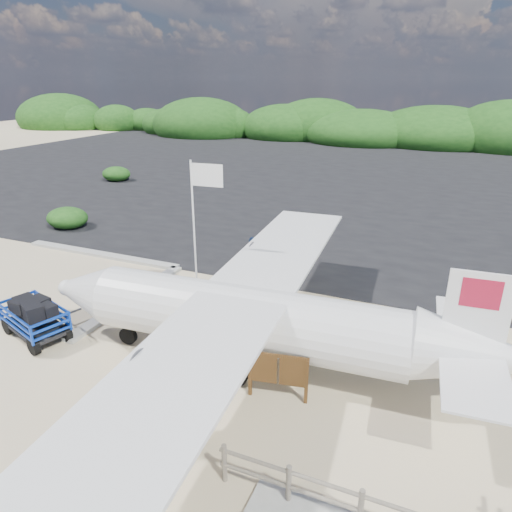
% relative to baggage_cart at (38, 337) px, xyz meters
% --- Properties ---
extents(ground, '(160.00, 160.00, 0.00)m').
position_rel_baggage_cart_xyz_m(ground, '(5.75, 2.07, 0.00)').
color(ground, beige).
extents(asphalt_apron, '(90.00, 50.00, 0.04)m').
position_rel_baggage_cart_xyz_m(asphalt_apron, '(5.75, 32.07, 0.00)').
color(asphalt_apron, '#B2B2B2').
rests_on(asphalt_apron, ground).
extents(lagoon, '(9.00, 7.00, 0.40)m').
position_rel_baggage_cart_xyz_m(lagoon, '(-3.25, 3.57, 0.00)').
color(lagoon, '#B2B2B2').
rests_on(lagoon, ground).
extents(vegetation_band, '(124.00, 8.00, 4.40)m').
position_rel_baggage_cart_xyz_m(vegetation_band, '(5.75, 57.07, 0.00)').
color(vegetation_band, '#B2B2B2').
rests_on(vegetation_band, ground).
extents(baggage_cart, '(3.15, 2.39, 1.39)m').
position_rel_baggage_cart_xyz_m(baggage_cart, '(0.00, 0.00, 0.00)').
color(baggage_cart, '#0B34AF').
rests_on(baggage_cart, ground).
extents(flagpole, '(1.21, 0.58, 5.86)m').
position_rel_baggage_cart_xyz_m(flagpole, '(4.33, 3.67, 0.00)').
color(flagpole, white).
rests_on(flagpole, ground).
extents(signboard, '(1.80, 0.48, 1.48)m').
position_rel_baggage_cart_xyz_m(signboard, '(8.87, 0.17, 0.00)').
color(signboard, '#543618').
rests_on(signboard, ground).
extents(crew_a, '(0.64, 0.50, 1.53)m').
position_rel_baggage_cart_xyz_m(crew_a, '(6.94, 6.61, 0.77)').
color(crew_a, '#122145').
rests_on(crew_a, ground).
extents(crew_b, '(1.03, 0.90, 1.79)m').
position_rel_baggage_cart_xyz_m(crew_b, '(4.75, 7.96, 0.90)').
color(crew_b, '#122145').
rests_on(crew_b, ground).
extents(crew_c, '(1.03, 0.71, 1.63)m').
position_rel_baggage_cart_xyz_m(crew_c, '(5.59, 2.32, 0.82)').
color(crew_c, '#122145').
rests_on(crew_c, ground).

